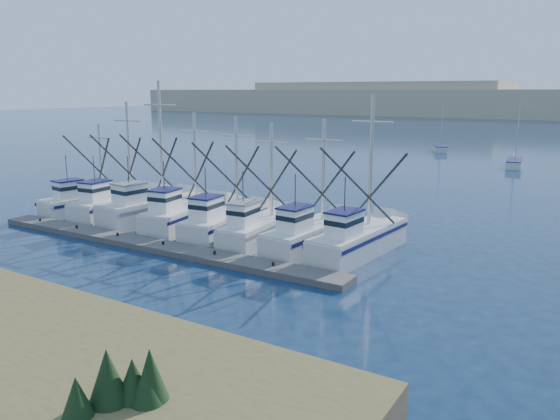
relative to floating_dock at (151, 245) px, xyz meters
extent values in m
plane|color=#0D1E3A|center=(7.95, -5.23, -0.18)|extent=(500.00, 500.00, 0.00)
cube|color=#59534F|center=(0.00, 0.00, 0.00)|extent=(27.11, 1.98, 0.36)
cube|color=silver|center=(-11.80, 5.15, 0.46)|extent=(3.48, 8.16, 1.29)
cube|color=white|center=(-11.80, 3.13, 1.86)|extent=(1.61, 2.11, 1.50)
cylinder|color=#B7B2A8|center=(-11.80, 6.50, 3.98)|extent=(0.22, 0.22, 5.75)
cube|color=silver|center=(-8.76, 5.36, 0.55)|extent=(3.09, 8.47, 1.45)
cube|color=white|center=(-8.76, 3.23, 2.02)|extent=(1.59, 2.13, 1.50)
cylinder|color=#B7B2A8|center=(-8.76, 6.78, 4.95)|extent=(0.22, 0.22, 7.36)
cube|color=silver|center=(-5.08, 5.20, 0.64)|extent=(3.80, 8.29, 1.64)
cube|color=white|center=(-5.08, 3.15, 2.21)|extent=(1.87, 2.14, 1.50)
cylinder|color=#B7B2A8|center=(-5.08, 6.57, 5.82)|extent=(0.22, 0.22, 8.72)
cube|color=silver|center=(-1.62, 5.06, 0.58)|extent=(3.57, 7.99, 1.52)
cube|color=white|center=(-1.62, 3.09, 2.09)|extent=(1.73, 2.06, 1.50)
cylinder|color=#B7B2A8|center=(-1.62, 6.38, 4.65)|extent=(0.22, 0.22, 6.61)
cube|color=silver|center=(1.90, 5.22, 0.50)|extent=(3.24, 8.24, 1.37)
cube|color=white|center=(1.90, 3.16, 1.94)|extent=(1.62, 2.09, 1.50)
cylinder|color=#B7B2A8|center=(1.90, 6.60, 4.47)|extent=(0.22, 0.22, 6.56)
cube|color=silver|center=(4.91, 5.06, 0.49)|extent=(2.80, 7.85, 1.35)
cube|color=white|center=(4.91, 3.08, 1.91)|extent=(1.43, 1.97, 1.50)
cylinder|color=#B7B2A8|center=(4.91, 6.37, 4.30)|extent=(0.22, 0.22, 6.27)
cube|color=silver|center=(8.53, 5.39, 0.53)|extent=(2.82, 8.50, 1.43)
cube|color=white|center=(8.53, 3.25, 2.00)|extent=(1.46, 2.12, 1.50)
cylinder|color=#B7B2A8|center=(8.53, 6.82, 4.50)|extent=(0.22, 0.22, 6.50)
cube|color=silver|center=(11.68, 5.44, 0.58)|extent=(3.09, 8.65, 1.53)
cube|color=white|center=(11.68, 3.27, 2.10)|extent=(1.54, 2.18, 1.50)
cylinder|color=#B7B2A8|center=(11.68, 6.89, 5.29)|extent=(0.22, 0.22, 7.89)
cube|color=silver|center=(13.33, 51.64, 0.27)|extent=(2.47, 6.49, 0.90)
cylinder|color=#B7B2A8|center=(13.33, 51.94, 4.32)|extent=(0.12, 0.12, 7.20)
cube|color=silver|center=(0.02, 65.00, 0.27)|extent=(3.57, 5.53, 0.90)
cylinder|color=#B7B2A8|center=(0.02, 65.30, 4.32)|extent=(0.12, 0.12, 7.20)
camera|label=1|loc=(24.10, -23.85, 9.48)|focal=35.00mm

